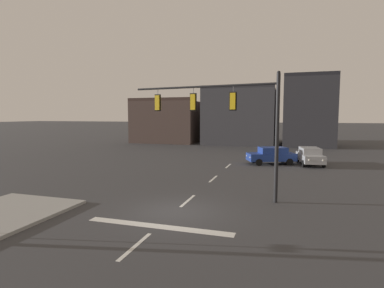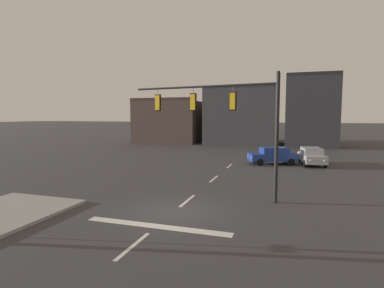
% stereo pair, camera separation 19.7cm
% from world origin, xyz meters
% --- Properties ---
extents(ground_plane, '(400.00, 400.00, 0.00)m').
position_xyz_m(ground_plane, '(0.00, 0.00, 0.00)').
color(ground_plane, '#353538').
extents(stop_bar_paint, '(6.40, 0.50, 0.01)m').
position_xyz_m(stop_bar_paint, '(0.00, -2.00, 0.00)').
color(stop_bar_paint, silver).
rests_on(stop_bar_paint, ground).
extents(lane_centreline, '(0.16, 26.40, 0.01)m').
position_xyz_m(lane_centreline, '(0.00, 2.00, 0.00)').
color(lane_centreline, silver).
rests_on(lane_centreline, ground).
extents(signal_mast_near_side, '(8.65, 1.32, 6.86)m').
position_xyz_m(signal_mast_near_side, '(1.72, 3.47, 4.77)').
color(signal_mast_near_side, black).
rests_on(signal_mast_near_side, ground).
extents(car_lot_nearside, '(2.42, 4.63, 1.61)m').
position_xyz_m(car_lot_nearside, '(7.18, 16.90, 0.86)').
color(car_lot_nearside, '#9EA0A5').
rests_on(car_lot_nearside, ground).
extents(car_lot_middle, '(4.75, 3.34, 1.61)m').
position_xyz_m(car_lot_middle, '(3.73, 16.22, 0.86)').
color(car_lot_middle, navy).
rests_on(car_lot_middle, ground).
extents(building_row, '(31.89, 12.72, 10.57)m').
position_xyz_m(building_row, '(-2.98, 37.36, 4.30)').
color(building_row, '#473833').
rests_on(building_row, ground).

